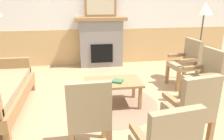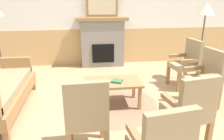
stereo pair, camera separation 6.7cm
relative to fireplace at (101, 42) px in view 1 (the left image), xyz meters
The scene contains 12 objects.
ground_plane 2.44m from the fireplace, 90.00° to the right, with size 14.00×14.00×0.00m, color tan.
wall_back 0.70m from the fireplace, 90.00° to the left, with size 7.20×0.14×2.70m.
fireplace is the anchor object (origin of this frame).
framed_picture 0.91m from the fireplace, 90.00° to the left, with size 0.80×0.04×0.56m.
coffee_table 2.27m from the fireplace, 90.49° to the right, with size 0.96×0.56×0.44m.
round_rug 2.34m from the fireplace, 90.49° to the right, with size 1.55×1.55×0.01m, color #896B51.
book_on_table 2.31m from the fireplace, 88.76° to the right, with size 0.17×0.15×0.03m, color #33663D.
armchair_near_fireplace 2.27m from the fireplace, 45.95° to the right, with size 0.54×0.54×0.98m.
armchair_by_window_left 2.89m from the fireplace, 58.30° to the right, with size 0.55×0.55×0.98m.
armchair_front_center 3.47m from the fireplace, 97.88° to the right, with size 0.50×0.50×0.98m.
armchair_corner_left 3.56m from the fireplace, 77.76° to the right, with size 0.55×0.55×0.98m.
floor_lamp_by_chairs 2.54m from the fireplace, 32.49° to the right, with size 0.36×0.36×1.68m.
Camera 1 is at (-0.53, -3.31, 1.83)m, focal length 35.32 mm.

